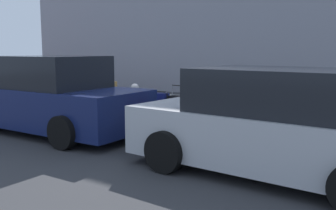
{
  "coord_description": "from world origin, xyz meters",
  "views": [
    {
      "loc": [
        -6.57,
        7.19,
        1.83
      ],
      "look_at": [
        -1.78,
        0.4,
        0.65
      ],
      "focal_mm": 41.27,
      "sensor_mm": 36.0,
      "label": 1
    }
  ],
  "objects": [
    {
      "name": "suitcase_red_1",
      "position": [
        -3.02,
        -0.55,
        0.4
      ],
      "size": [
        0.39,
        0.23,
        0.58
      ],
      "color": "red",
      "rests_on": "sidewalk_curb"
    },
    {
      "name": "parked_car_navy_1",
      "position": [
        0.51,
        1.74,
        0.79
      ],
      "size": [
        4.66,
        2.14,
        1.7
      ],
      "color": "#141E4C",
      "rests_on": "ground_plane"
    },
    {
      "name": "ground_plane",
      "position": [
        0.0,
        0.0,
        0.0
      ],
      "size": [
        40.0,
        40.0,
        0.0
      ],
      "primitive_type": "plane",
      "color": "#333335"
    },
    {
      "name": "bollard_post",
      "position": [
        0.53,
        -0.38,
        0.57
      ],
      "size": [
        0.16,
        0.16,
        0.86
      ],
      "primitive_type": "cylinder",
      "color": "brown",
      "rests_on": "sidewalk_curb"
    },
    {
      "name": "parking_meter",
      "position": [
        -4.64,
        -0.78,
        0.97
      ],
      "size": [
        0.12,
        0.09,
        1.27
      ],
      "color": "slate",
      "rests_on": "sidewalk_curb"
    },
    {
      "name": "suitcase_teal_2",
      "position": [
        -2.49,
        -0.57,
        0.48
      ],
      "size": [
        0.5,
        0.25,
        0.73
      ],
      "color": "#0F606B",
      "rests_on": "sidewalk_curb"
    },
    {
      "name": "suitcase_olive_3",
      "position": [
        -1.94,
        -0.6,
        0.53
      ],
      "size": [
        0.42,
        0.23,
        0.84
      ],
      "color": "#59601E",
      "rests_on": "sidewalk_curb"
    },
    {
      "name": "fire_hydrant",
      "position": [
        -0.06,
        -0.53,
        0.57
      ],
      "size": [
        0.39,
        0.21,
        0.82
      ],
      "color": "#99999E",
      "rests_on": "sidewalk_curb"
    },
    {
      "name": "sidewalk_curb",
      "position": [
        0.0,
        -2.5,
        0.07
      ],
      "size": [
        18.0,
        5.0,
        0.14
      ],
      "primitive_type": "cube",
      "color": "#9E9B93",
      "rests_on": "ground_plane"
    },
    {
      "name": "suitcase_black_4",
      "position": [
        -1.42,
        -0.54,
        0.44
      ],
      "size": [
        0.45,
        0.29,
        0.86
      ],
      "color": "black",
      "rests_on": "sidewalk_curb"
    },
    {
      "name": "suitcase_navy_5",
      "position": [
        -0.86,
        -0.5,
        0.45
      ],
      "size": [
        0.5,
        0.27,
        0.69
      ],
      "color": "navy",
      "rests_on": "sidewalk_curb"
    },
    {
      "name": "suitcase_maroon_0",
      "position": [
        -3.53,
        -0.59,
        0.46
      ],
      "size": [
        0.45,
        0.2,
        0.69
      ],
      "color": "maroon",
      "rests_on": "sidewalk_curb"
    },
    {
      "name": "parked_car_silver_0",
      "position": [
        -4.64,
        1.74,
        0.74
      ],
      "size": [
        4.34,
        2.15,
        1.57
      ],
      "color": "#B2B5BA",
      "rests_on": "ground_plane"
    }
  ]
}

